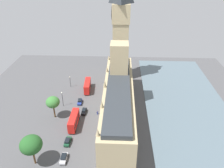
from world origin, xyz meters
TOP-DOWN VIEW (x-y plane):
  - ground_plane at (0.00, 0.00)m, footprint 128.63×128.63m
  - river_thames at (-31.68, 0.00)m, footprint 35.27×115.76m
  - parliament_building at (-1.99, -1.29)m, footprint 11.34×57.94m
  - clock_tower at (-2.24, -35.51)m, footprint 8.77×8.77m
  - double_decker_bus_corner at (13.33, -20.51)m, footprint 3.10×10.62m
  - car_blue_under_trees at (15.23, -9.31)m, footprint 2.02×4.47m
  - car_black_trailing at (12.25, -2.25)m, footprint 1.93×4.54m
  - double_decker_bus_near_tower at (14.75, 5.98)m, footprint 2.70×10.52m
  - car_dark_green_far_end at (15.20, 15.30)m, footprint 2.03×4.51m
  - car_silver_by_river_gate at (14.79, 22.66)m, footprint 1.96×4.60m
  - pedestrian_midblock at (6.53, -1.65)m, footprint 0.70×0.62m
  - plane_tree_opposite_hall at (23.47, 24.26)m, footprint 6.69×6.69m
  - plane_tree_kerbside at (23.62, 0.95)m, footprint 5.36×5.36m
  - street_lamp_leading at (22.38, -23.61)m, footprint 0.56×0.56m
  - street_lamp_slot_10 at (22.14, -7.03)m, footprint 0.56×0.56m

SIDE VIEW (x-z plane):
  - ground_plane at x=0.00m, z-range 0.00..0.00m
  - river_thames at x=-31.68m, z-range 0.00..0.25m
  - pedestrian_midblock at x=6.53m, z-range -0.09..1.63m
  - car_blue_under_trees at x=15.23m, z-range 0.02..1.76m
  - car_black_trailing at x=12.25m, z-range 0.02..1.76m
  - car_dark_green_far_end at x=15.20m, z-range 0.02..1.76m
  - car_silver_by_river_gate at x=14.79m, z-range 0.02..1.76m
  - double_decker_bus_corner at x=13.33m, z-range 0.26..5.01m
  - double_decker_bus_near_tower at x=14.75m, z-range 0.26..5.01m
  - street_lamp_leading at x=22.38m, z-range 1.19..6.97m
  - street_lamp_slot_10 at x=22.14m, z-range 1.32..8.29m
  - plane_tree_kerbside at x=23.62m, z-range 2.43..11.98m
  - plane_tree_opposite_hall at x=23.47m, z-range 2.48..13.18m
  - parliament_building at x=-1.99m, z-range -5.47..22.31m
  - clock_tower at x=-2.24m, z-range 0.95..56.23m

